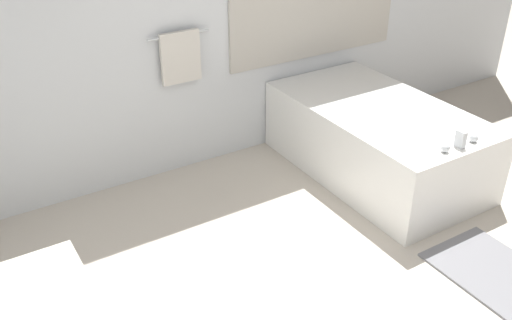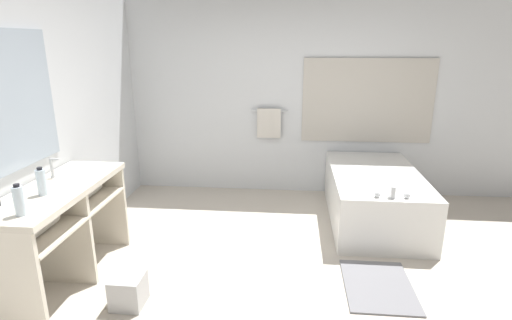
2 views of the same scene
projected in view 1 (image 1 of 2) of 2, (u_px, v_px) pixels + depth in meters
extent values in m
plane|color=beige|center=(393.00, 313.00, 3.35)|extent=(16.00, 16.00, 0.00)
cube|color=silver|center=(209.00, 1.00, 4.33)|extent=(7.40, 0.06, 2.70)
cylinder|color=silver|center=(179.00, 35.00, 4.24)|extent=(0.50, 0.02, 0.02)
cube|color=beige|center=(181.00, 57.00, 4.32)|extent=(0.32, 0.04, 0.40)
cube|color=white|center=(376.00, 140.00, 4.62)|extent=(0.99, 1.78, 0.59)
ellipsoid|color=white|center=(378.00, 123.00, 4.55)|extent=(0.72, 1.28, 0.30)
cube|color=silver|center=(461.00, 139.00, 3.86)|extent=(0.04, 0.07, 0.12)
sphere|color=silver|center=(445.00, 148.00, 3.81)|extent=(0.06, 0.06, 0.06)
sphere|color=silver|center=(474.00, 138.00, 3.94)|extent=(0.06, 0.06, 0.06)
cube|color=slate|center=(495.00, 273.00, 3.65)|extent=(0.58, 0.79, 0.02)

